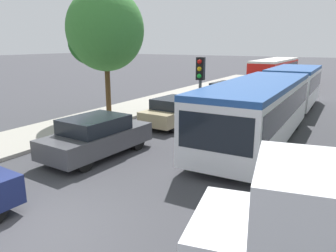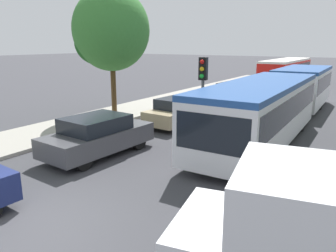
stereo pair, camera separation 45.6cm
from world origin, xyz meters
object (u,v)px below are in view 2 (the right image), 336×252
queued_car_tan (179,111)px  traffic_light (203,80)px  articulated_bus (282,96)px  queued_car_graphite (98,135)px  city_bus_rear (286,69)px  queued_car_white (235,94)px  tree_left_mid (109,32)px

queued_car_tan → traffic_light: bearing=-125.7°
articulated_bus → queued_car_tan: articulated_bus is taller
articulated_bus → queued_car_graphite: bearing=-29.4°
city_bus_rear → queued_car_white: bearing=-178.5°
queued_car_tan → city_bus_rear: bearing=3.3°
city_bus_rear → articulated_bus: bearing=-166.5°
queued_car_white → traffic_light: bearing=-164.2°
city_bus_rear → tree_left_mid: bearing=170.1°
articulated_bus → traffic_light: bearing=-26.8°
articulated_bus → tree_left_mid: size_ratio=2.51×
queued_car_graphite → queued_car_tan: queued_car_graphite is taller
city_bus_rear → traffic_light: traffic_light is taller
articulated_bus → traffic_light: 4.98m
articulated_bus → queued_car_tan: size_ratio=4.18×
articulated_bus → traffic_light: traffic_light is taller
city_bus_rear → queued_car_tan: (-0.07, -20.93, -0.68)m
traffic_light → tree_left_mid: 6.48m
queued_car_tan → articulated_bus: bearing=-54.2°
articulated_bus → city_bus_rear: bearing=-168.2°
articulated_bus → queued_car_white: 5.67m
queued_car_white → city_bus_rear: bearing=4.3°
queued_car_graphite → city_bus_rear: bearing=3.0°
queued_car_white → queued_car_graphite: bearing=-178.6°
articulated_bus → queued_car_graphite: size_ratio=3.95×
articulated_bus → queued_car_graphite: (-4.38, -8.10, -0.70)m
articulated_bus → queued_car_white: bearing=-136.5°
tree_left_mid → traffic_light: bearing=-11.3°
city_bus_rear → tree_left_mid: (-4.01, -21.43, 3.12)m
queued_car_white → tree_left_mid: bearing=153.1°
queued_car_white → traffic_light: traffic_light is taller
queued_car_tan → tree_left_mid: 5.50m
queued_car_white → tree_left_mid: (-4.21, -7.18, 3.75)m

